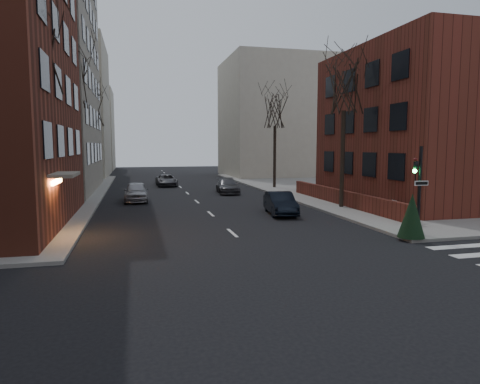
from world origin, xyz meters
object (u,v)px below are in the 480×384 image
(traffic_signal, at_px, (418,196))
(tree_left_a, at_px, (34,51))
(streetlamp_far, at_px, (99,145))
(car_lane_far, at_px, (166,180))
(streetlamp_near, at_px, (75,145))
(parked_sedan, at_px, (280,203))
(car_lane_silver, at_px, (136,192))
(tree_left_c, at_px, (91,109))
(evergreen_shrub, at_px, (412,215))
(tree_left_b, at_px, (71,80))
(sandwich_board, at_px, (393,209))
(tree_right_a, at_px, (344,86))
(car_lane_gray, at_px, (228,186))
(tree_right_b, at_px, (275,110))

(traffic_signal, bearing_deg, tree_left_a, 163.35)
(streetlamp_far, relative_size, car_lane_far, 1.44)
(streetlamp_near, relative_size, parked_sedan, 1.51)
(car_lane_silver, relative_size, car_lane_far, 0.99)
(tree_left_c, bearing_deg, streetlamp_far, 73.30)
(tree_left_c, xyz_separation_m, evergreen_shrub, (16.10, -31.50, -6.90))
(traffic_signal, relative_size, evergreen_shrub, 2.05)
(tree_left_a, relative_size, evergreen_shrub, 5.27)
(traffic_signal, bearing_deg, streetlamp_near, 141.13)
(tree_left_b, height_order, car_lane_silver, tree_left_b)
(parked_sedan, bearing_deg, streetlamp_near, 164.46)
(tree_left_b, relative_size, sandwich_board, 11.05)
(streetlamp_far, bearing_deg, sandwich_board, -58.12)
(tree_left_b, bearing_deg, car_lane_far, 56.51)
(traffic_signal, height_order, streetlamp_near, streetlamp_near)
(car_lane_silver, xyz_separation_m, sandwich_board, (14.04, -11.83, -0.10))
(tree_right_a, relative_size, streetlamp_far, 1.55)
(tree_right_a, xyz_separation_m, car_lane_gray, (-5.33, 11.08, -7.39))
(sandwich_board, bearing_deg, car_lane_far, 121.83)
(traffic_signal, relative_size, parked_sedan, 0.96)
(tree_right_b, bearing_deg, traffic_signal, -92.15)
(traffic_signal, relative_size, car_lane_silver, 0.93)
(tree_right_a, bearing_deg, car_lane_gray, 115.70)
(tree_right_b, height_order, evergreen_shrub, tree_right_b)
(tree_left_c, distance_m, tree_right_b, 19.34)
(tree_right_b, bearing_deg, tree_left_b, -161.18)
(tree_right_b, bearing_deg, car_lane_gray, -151.30)
(parked_sedan, xyz_separation_m, sandwich_board, (5.50, -3.42, -0.05))
(car_lane_silver, bearing_deg, tree_right_a, -28.12)
(streetlamp_near, relative_size, evergreen_shrub, 3.22)
(tree_left_a, relative_size, tree_left_c, 1.06)
(traffic_signal, xyz_separation_m, tree_left_b, (-16.74, 17.01, 7.00))
(traffic_signal, distance_m, car_lane_silver, 20.43)
(tree_left_b, height_order, tree_right_a, tree_left_b)
(car_lane_silver, height_order, sandwich_board, car_lane_silver)
(streetlamp_near, xyz_separation_m, car_lane_gray, (11.67, 7.08, -3.60))
(streetlamp_far, distance_m, sandwich_board, 33.90)
(tree_left_c, bearing_deg, tree_right_a, -51.34)
(tree_left_c, xyz_separation_m, car_lane_far, (7.51, -2.66, -7.42))
(tree_right_a, relative_size, car_lane_far, 2.23)
(tree_right_a, xyz_separation_m, evergreen_shrub, (-1.50, -9.50, -6.90))
(tree_right_b, relative_size, streetlamp_near, 1.46)
(tree_left_c, xyz_separation_m, tree_right_b, (17.60, -8.00, -0.44))
(tree_left_a, height_order, tree_left_b, tree_left_b)
(streetlamp_far, height_order, car_lane_far, streetlamp_far)
(streetlamp_near, height_order, car_lane_gray, streetlamp_near)
(streetlamp_near, distance_m, streetlamp_far, 20.00)
(tree_left_a, bearing_deg, tree_left_b, 90.00)
(tree_left_c, distance_m, streetlamp_far, 4.33)
(tree_right_b, bearing_deg, car_lane_silver, -152.84)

